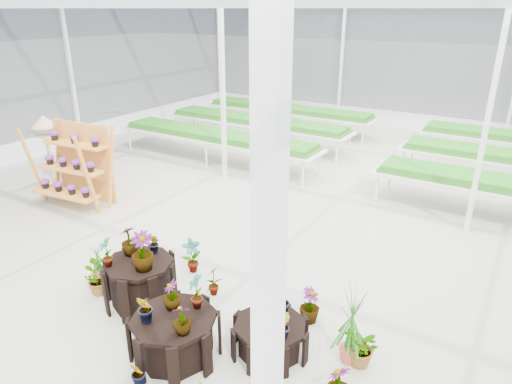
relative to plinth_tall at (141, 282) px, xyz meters
The scene contains 10 objects.
ground_plane 1.52m from the plinth_tall, 55.90° to the left, with size 24.00×24.00×0.00m, color gray.
greenhouse_shell 2.40m from the plinth_tall, 55.90° to the left, with size 18.00×24.00×4.50m, color white, non-canonical shape.
steel_frame 2.40m from the plinth_tall, 55.90° to the left, with size 18.00×24.00×4.50m, color silver, non-canonical shape.
nursery_benches 8.46m from the plinth_tall, 84.38° to the left, with size 16.00×7.00×0.84m, color silver, non-canonical shape.
plinth_tall is the anchor object (origin of this frame).
plinth_mid 1.34m from the plinth_tall, 26.57° to the right, with size 1.14×1.14×0.60m, color black.
plinth_low 2.21m from the plinth_tall, ahead, with size 0.99×0.99×0.44m, color black.
shelf_rack 4.54m from the plinth_tall, 153.88° to the left, with size 1.73×0.91×1.83m, color #C3782C, non-canonical shape.
bird_table 5.89m from the plinth_tall, 156.38° to the left, with size 0.44×0.44×1.85m, color tan, non-canonical shape.
nursery_plants 1.33m from the plinth_tall, ahead, with size 4.84×2.67×1.30m.
Camera 1 is at (3.74, -5.28, 4.20)m, focal length 32.00 mm.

